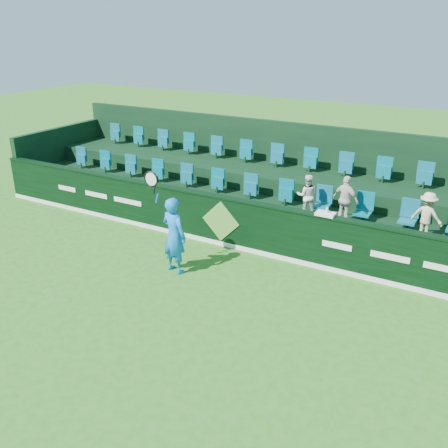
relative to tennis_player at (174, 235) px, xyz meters
The scene contains 13 objects.
ground 2.32m from the tennis_player, 83.81° to the right, with size 60.00×60.00×0.00m, color #276818.
sponsor_hoarding 1.92m from the tennis_player, 83.00° to the left, with size 16.00×0.25×1.35m.
stand_tier_front 3.04m from the tennis_player, 85.62° to the left, with size 16.00×2.00×0.80m, color black.
stand_tier_back 4.90m from the tennis_player, 87.32° to the left, with size 16.00×1.80×1.30m, color black.
stand_rear 5.34m from the tennis_player, 87.54° to the left, with size 16.00×4.10×2.60m.
seat_row_front 3.40m from the tennis_player, 86.13° to the left, with size 13.50×0.50×0.60m, color #0D5B72.
seat_row_back 5.24m from the tennis_player, 87.47° to the left, with size 13.50×0.50×0.60m, color #0D5B72.
tennis_player is the anchor object (origin of this frame).
spectator_left 3.68m from the tennis_player, 55.28° to the left, with size 0.54×0.42×1.10m, color white.
spectator_middle 4.34m from the tennis_player, 44.18° to the left, with size 0.72×0.30×1.22m, color silver.
spectator_right 5.86m from the tennis_player, 30.97° to the left, with size 0.72×0.41×1.12m, color beige.
towel 3.54m from the tennis_player, 32.50° to the left, with size 0.45×0.29×0.07m, color white.
drinks_bottle 3.57m from the tennis_player, 32.27° to the left, with size 0.06×0.06×0.20m, color silver.
Camera 1 is at (6.00, -6.51, 5.51)m, focal length 40.00 mm.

